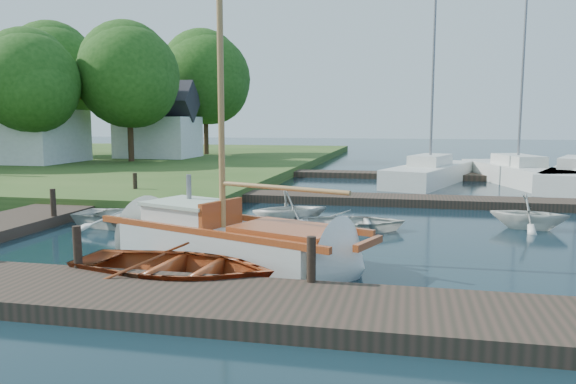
% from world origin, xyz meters
% --- Properties ---
extents(ground, '(160.00, 160.00, 0.00)m').
position_xyz_m(ground, '(0.00, 0.00, 0.00)').
color(ground, black).
rests_on(ground, ground).
extents(near_dock, '(18.00, 2.20, 0.30)m').
position_xyz_m(near_dock, '(0.00, -6.00, 0.15)').
color(near_dock, '#2F281E').
rests_on(near_dock, ground).
extents(left_dock, '(2.20, 18.00, 0.30)m').
position_xyz_m(left_dock, '(-8.00, 2.00, 0.15)').
color(left_dock, '#2F281E').
rests_on(left_dock, ground).
extents(far_dock, '(14.00, 1.60, 0.30)m').
position_xyz_m(far_dock, '(2.00, 6.50, 0.15)').
color(far_dock, '#2F281E').
rests_on(far_dock, ground).
extents(pontoon, '(30.00, 1.60, 0.30)m').
position_xyz_m(pontoon, '(10.00, 16.00, 0.15)').
color(pontoon, '#2F281E').
rests_on(pontoon, ground).
extents(mooring_post_1, '(0.16, 0.16, 0.80)m').
position_xyz_m(mooring_post_1, '(-3.00, -5.00, 0.70)').
color(mooring_post_1, black).
rests_on(mooring_post_1, near_dock).
extents(mooring_post_2, '(0.16, 0.16, 0.80)m').
position_xyz_m(mooring_post_2, '(1.50, -5.00, 0.70)').
color(mooring_post_2, black).
rests_on(mooring_post_2, near_dock).
extents(mooring_post_4, '(0.16, 0.16, 0.80)m').
position_xyz_m(mooring_post_4, '(-7.00, 0.00, 0.70)').
color(mooring_post_4, black).
rests_on(mooring_post_4, left_dock).
extents(mooring_post_5, '(0.16, 0.16, 0.80)m').
position_xyz_m(mooring_post_5, '(-7.00, 5.00, 0.70)').
color(mooring_post_5, black).
rests_on(mooring_post_5, left_dock).
extents(sailboat, '(7.38, 4.39, 9.83)m').
position_xyz_m(sailboat, '(-0.64, -2.56, 0.34)').
color(sailboat, silver).
rests_on(sailboat, ground).
extents(dinghy, '(4.21, 3.16, 0.83)m').
position_xyz_m(dinghy, '(-1.20, -4.64, 0.41)').
color(dinghy, '#903B19').
rests_on(dinghy, ground).
extents(tender_a, '(3.90, 2.80, 0.80)m').
position_xyz_m(tender_a, '(-4.47, 0.41, 0.40)').
color(tender_a, silver).
rests_on(tender_a, ground).
extents(tender_b, '(2.93, 2.82, 1.19)m').
position_xyz_m(tender_b, '(-0.28, 1.57, 0.60)').
color(tender_b, silver).
rests_on(tender_b, ground).
extents(tender_c, '(3.46, 2.76, 0.64)m').
position_xyz_m(tender_c, '(1.52, 1.17, 0.32)').
color(tender_c, silver).
rests_on(tender_c, ground).
extents(tender_d, '(2.43, 2.21, 1.10)m').
position_xyz_m(tender_d, '(6.47, 2.49, 0.55)').
color(tender_d, silver).
rests_on(tender_d, ground).
extents(marina_boat_2, '(4.71, 8.30, 12.11)m').
position_xyz_m(marina_boat_2, '(4.09, 13.72, 0.58)').
color(marina_boat_2, silver).
rests_on(marina_boat_2, ground).
extents(marina_boat_3, '(4.55, 9.14, 12.37)m').
position_xyz_m(marina_boat_3, '(8.25, 14.59, 0.58)').
color(marina_boat_3, silver).
rests_on(marina_boat_3, ground).
extents(house_a, '(6.30, 5.00, 6.29)m').
position_xyz_m(house_a, '(-20.00, 16.00, 2.96)').
color(house_a, silver).
rests_on(house_a, shore).
extents(house_c, '(5.25, 4.00, 5.28)m').
position_xyz_m(house_c, '(-14.00, 22.00, 2.58)').
color(house_c, silver).
rests_on(house_c, shore).
extents(tree_2, '(5.83, 5.75, 7.82)m').
position_xyz_m(tree_2, '(-18.00, 14.05, 5.25)').
color(tree_2, '#332114').
rests_on(tree_2, shore).
extents(tree_3, '(6.41, 6.38, 8.74)m').
position_xyz_m(tree_3, '(-14.00, 18.05, 5.81)').
color(tree_3, '#332114').
rests_on(tree_3, shore).
extents(tree_4, '(7.01, 7.01, 9.66)m').
position_xyz_m(tree_4, '(-22.00, 22.05, 6.37)').
color(tree_4, '#332114').
rests_on(tree_4, shore).
extents(tree_7, '(6.83, 6.83, 9.38)m').
position_xyz_m(tree_7, '(-12.00, 26.05, 6.20)').
color(tree_7, '#332114').
rests_on(tree_7, shore).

